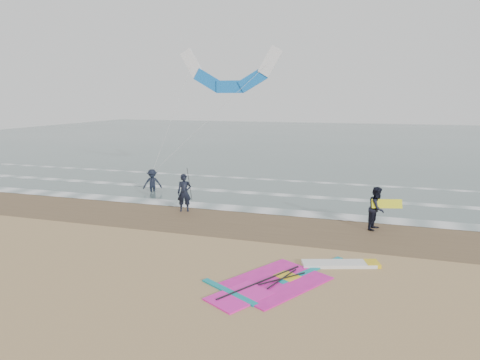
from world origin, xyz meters
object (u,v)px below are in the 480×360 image
(windsurf_rig, at_px, (294,277))
(person_walking, at_px, (377,208))
(person_wading, at_px, (152,178))
(surf_kite, at_px, (230,75))
(person_standing, at_px, (184,193))

(windsurf_rig, relative_size, person_walking, 2.84)
(person_walking, xyz_separation_m, person_wading, (-13.15, 3.80, -0.07))
(windsurf_rig, bearing_deg, person_walking, 68.29)
(person_wading, distance_m, surf_kite, 7.89)
(person_walking, height_order, surf_kite, surf_kite)
(surf_kite, bearing_deg, person_standing, -94.35)
(windsurf_rig, xyz_separation_m, surf_kite, (-6.41, 12.44, 7.06))
(windsurf_rig, relative_size, person_wading, 3.07)
(person_walking, bearing_deg, windsurf_rig, 177.85)
(windsurf_rig, xyz_separation_m, person_walking, (2.49, 6.26, 0.92))
(person_standing, height_order, person_walking, person_standing)
(windsurf_rig, bearing_deg, person_standing, 136.50)
(person_wading, xyz_separation_m, surf_kite, (4.25, 2.38, 6.21))
(windsurf_rig, height_order, surf_kite, surf_kite)
(person_walking, distance_m, surf_kite, 12.46)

